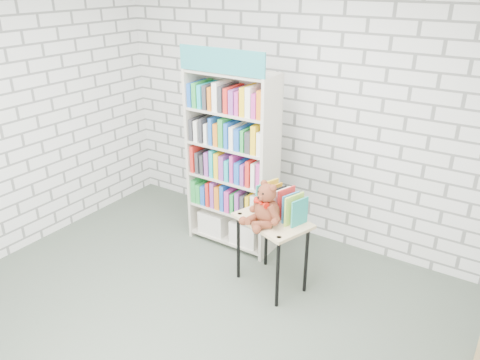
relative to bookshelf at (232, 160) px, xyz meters
The scene contains 6 objects.
ground 1.72m from the bookshelf, 74.26° to the right, with size 4.50×4.50×0.00m, color #4A5547.
room_shell 1.62m from the bookshelf, 74.26° to the right, with size 4.52×4.02×2.81m.
bookshelf is the anchor object (origin of this frame).
display_table 0.96m from the bookshelf, 31.44° to the right, with size 0.78×0.65×0.72m.
table_books 0.88m from the bookshelf, 24.46° to the right, with size 0.51×0.34×0.28m.
teddy_bear 0.93m from the bookshelf, 37.76° to the right, with size 0.36×0.36×0.40m.
Camera 1 is at (2.19, -2.42, 2.79)m, focal length 35.00 mm.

